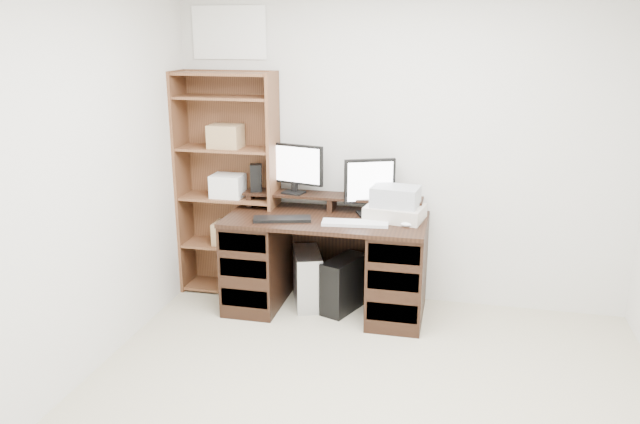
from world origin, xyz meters
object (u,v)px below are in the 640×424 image
(tower_black, at_px, (344,284))
(monitor_small, at_px, (370,184))
(bookshelf, at_px, (229,183))
(tower_silver, at_px, (307,278))
(desk, at_px, (326,262))
(monitor_wide, at_px, (294,166))
(printer, at_px, (395,212))

(tower_black, bearing_deg, monitor_small, 60.64)
(tower_black, relative_size, bookshelf, 0.25)
(monitor_small, bearing_deg, tower_silver, 169.26)
(desk, height_order, bookshelf, bookshelf)
(monitor_wide, xyz_separation_m, monitor_small, (0.60, -0.04, -0.10))
(bookshelf, bearing_deg, monitor_small, -2.82)
(printer, relative_size, tower_silver, 0.94)
(monitor_wide, bearing_deg, printer, 4.54)
(monitor_wide, distance_m, printer, 0.86)
(monitor_small, height_order, printer, monitor_small)
(tower_silver, xyz_separation_m, tower_black, (0.30, -0.03, -0.01))
(desk, xyz_separation_m, printer, (0.51, 0.06, 0.41))
(desk, distance_m, tower_black, 0.23)
(desk, distance_m, monitor_small, 0.68)
(printer, height_order, bookshelf, bookshelf)
(monitor_small, distance_m, bookshelf, 1.15)
(tower_silver, relative_size, tower_black, 0.96)
(desk, distance_m, monitor_wide, 0.78)
(desk, xyz_separation_m, monitor_small, (0.30, 0.16, 0.59))
(monitor_wide, xyz_separation_m, tower_black, (0.43, -0.17, -0.88))
(desk, relative_size, tower_silver, 3.42)
(printer, distance_m, bookshelf, 1.37)
(monitor_wide, bearing_deg, bookshelf, -167.61)
(printer, xyz_separation_m, tower_black, (-0.37, -0.04, -0.59))
(tower_silver, bearing_deg, monitor_wide, 114.58)
(desk, relative_size, bookshelf, 0.83)
(tower_silver, height_order, bookshelf, bookshelf)
(printer, xyz_separation_m, bookshelf, (-1.36, 0.15, 0.12))
(monitor_wide, relative_size, printer, 1.16)
(monitor_wide, bearing_deg, desk, -19.25)
(monitor_wide, distance_m, tower_silver, 0.89)
(monitor_wide, relative_size, tower_silver, 1.09)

